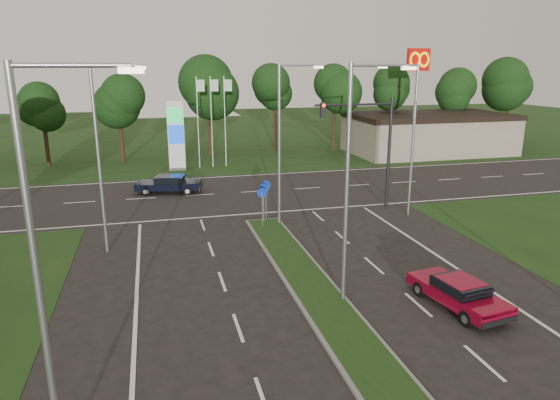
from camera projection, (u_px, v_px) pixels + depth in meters
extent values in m
cube|color=black|center=(199.00, 136.00, 65.06)|extent=(160.00, 50.00, 0.02)
cube|color=black|center=(241.00, 193.00, 36.08)|extent=(160.00, 12.00, 0.02)
cube|color=slate|center=(342.00, 328.00, 17.37)|extent=(2.00, 26.00, 0.12)
cube|color=gray|center=(428.00, 134.00, 52.06)|extent=(16.00, 9.00, 4.00)
cylinder|color=gray|center=(347.00, 190.00, 18.27)|extent=(0.16, 0.16, 9.00)
cylinder|color=gray|center=(381.00, 65.00, 17.38)|extent=(2.20, 0.10, 0.10)
cube|color=#FFF2CC|center=(409.00, 68.00, 17.67)|extent=(0.50, 0.22, 0.12)
cylinder|color=gray|center=(279.00, 148.00, 27.62)|extent=(0.16, 0.16, 9.00)
cylinder|color=gray|center=(299.00, 65.00, 26.73)|extent=(2.20, 0.10, 0.10)
cube|color=#FFF2CC|center=(318.00, 67.00, 27.02)|extent=(0.50, 0.22, 0.12)
cylinder|color=gray|center=(38.00, 283.00, 10.42)|extent=(0.16, 0.16, 9.00)
cylinder|color=gray|center=(71.00, 65.00, 9.54)|extent=(2.20, 0.10, 0.10)
cube|color=#FFF2CC|center=(131.00, 71.00, 9.83)|extent=(0.50, 0.22, 0.12)
cylinder|color=gray|center=(99.00, 162.00, 23.51)|extent=(0.16, 0.16, 9.00)
cylinder|color=gray|center=(115.00, 65.00, 22.63)|extent=(2.20, 0.10, 0.10)
cube|color=#FFF2CC|center=(140.00, 68.00, 22.92)|extent=(0.50, 0.22, 0.12)
cylinder|color=gray|center=(413.00, 142.00, 29.59)|extent=(0.16, 0.16, 9.00)
cylinder|color=gray|center=(401.00, 65.00, 28.18)|extent=(2.20, 0.10, 0.10)
cube|color=#FFF2CC|center=(383.00, 67.00, 27.94)|extent=(0.50, 0.22, 0.12)
cylinder|color=black|center=(389.00, 153.00, 31.60)|extent=(0.20, 0.20, 7.00)
cylinder|color=black|center=(354.00, 105.00, 30.19)|extent=(5.00, 0.14, 0.14)
cube|color=black|center=(323.00, 110.00, 29.79)|extent=(0.28, 0.28, 0.90)
sphere|color=#FF190C|center=(324.00, 106.00, 29.54)|extent=(0.20, 0.20, 0.20)
cylinder|color=gray|center=(262.00, 210.00, 27.77)|extent=(0.06, 0.06, 2.20)
cylinder|color=#0C26A5|center=(262.00, 193.00, 27.51)|extent=(0.56, 0.04, 0.56)
cylinder|color=gray|center=(264.00, 205.00, 28.78)|extent=(0.06, 0.06, 2.20)
cylinder|color=#0C26A5|center=(264.00, 188.00, 28.52)|extent=(0.56, 0.04, 0.56)
cylinder|color=gray|center=(266.00, 202.00, 29.51)|extent=(0.06, 0.06, 2.20)
cylinder|color=#0C26A5|center=(266.00, 185.00, 29.25)|extent=(0.56, 0.04, 0.56)
cube|color=silver|center=(176.00, 137.00, 42.75)|extent=(1.40, 0.30, 6.00)
cube|color=#0CA53F|center=(175.00, 116.00, 42.11)|extent=(1.30, 0.08, 1.20)
cube|color=#0C3FBF|center=(176.00, 134.00, 42.53)|extent=(1.30, 0.08, 1.60)
cylinder|color=silver|center=(198.00, 123.00, 43.90)|extent=(0.08, 0.08, 8.00)
cube|color=#B2D8B2|center=(200.00, 86.00, 43.15)|extent=(0.70, 0.02, 1.00)
cylinder|color=silver|center=(212.00, 123.00, 44.19)|extent=(0.08, 0.08, 8.00)
cube|color=#B2D8B2|center=(214.00, 86.00, 43.44)|extent=(0.70, 0.02, 1.00)
cylinder|color=silver|center=(225.00, 122.00, 44.48)|extent=(0.08, 0.08, 8.00)
cube|color=#B2D8B2|center=(228.00, 85.00, 43.73)|extent=(0.70, 0.02, 1.00)
cylinder|color=silver|center=(415.00, 109.00, 46.58)|extent=(0.30, 0.30, 10.00)
cube|color=#BF0C07|center=(418.00, 60.00, 45.43)|extent=(2.20, 0.35, 2.00)
torus|color=#FFC600|center=(415.00, 60.00, 45.12)|extent=(1.06, 0.16, 1.06)
torus|color=#FFC600|center=(424.00, 60.00, 45.33)|extent=(1.06, 0.16, 1.06)
cylinder|color=black|center=(213.00, 134.00, 50.46)|extent=(0.36, 0.36, 4.40)
sphere|color=black|center=(211.00, 90.00, 49.34)|extent=(6.00, 6.00, 6.00)
sphere|color=black|center=(214.00, 80.00, 48.97)|extent=(4.80, 4.80, 4.80)
cube|color=maroon|center=(458.00, 294.00, 18.90)|extent=(2.24, 4.29, 0.42)
cube|color=black|center=(460.00, 285.00, 18.72)|extent=(1.66, 1.98, 0.39)
cube|color=maroon|center=(461.00, 281.00, 18.67)|extent=(1.54, 1.65, 0.04)
cylinder|color=black|center=(419.00, 289.00, 19.84)|extent=(0.27, 0.60, 0.58)
cylinder|color=black|center=(450.00, 283.00, 20.40)|extent=(0.27, 0.60, 0.58)
cylinder|color=black|center=(466.00, 319.00, 17.51)|extent=(0.27, 0.60, 0.58)
cylinder|color=black|center=(499.00, 311.00, 18.07)|extent=(0.27, 0.60, 0.58)
cube|color=black|center=(169.00, 185.00, 35.88)|extent=(4.84, 2.78, 0.47)
cube|color=black|center=(170.00, 179.00, 35.77)|extent=(2.29, 1.97, 0.43)
cube|color=black|center=(169.00, 176.00, 35.71)|extent=(1.92, 1.80, 0.04)
cylinder|color=black|center=(146.00, 192.00, 35.07)|extent=(0.67, 0.34, 0.64)
cylinder|color=black|center=(151.00, 186.00, 36.71)|extent=(0.67, 0.34, 0.64)
cylinder|color=black|center=(188.00, 191.00, 35.18)|extent=(0.67, 0.34, 0.64)
cylinder|color=black|center=(191.00, 186.00, 36.82)|extent=(0.67, 0.34, 0.64)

